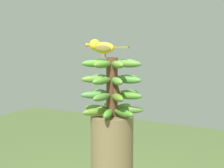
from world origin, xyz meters
name	(u,v)px	position (x,y,z in m)	size (l,w,h in m)	color
banana_bunch	(112,87)	(0.00, 0.00, 1.19)	(0.29, 0.29, 0.27)	brown
perched_bird	(101,47)	(-0.04, -0.02, 1.37)	(0.20, 0.06, 0.08)	#C68933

